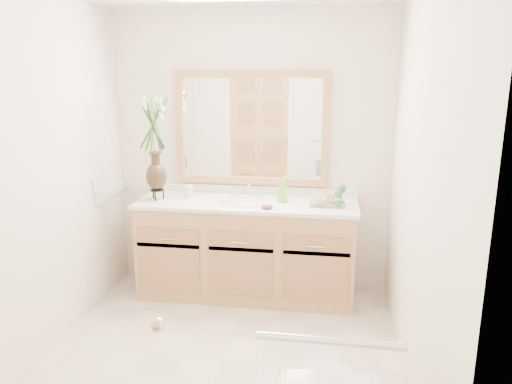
% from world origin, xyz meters
% --- Properties ---
extents(floor, '(2.60, 2.60, 0.00)m').
position_xyz_m(floor, '(0.00, 0.00, 0.00)').
color(floor, beige).
rests_on(floor, ground).
extents(wall_back, '(2.40, 0.02, 2.40)m').
position_xyz_m(wall_back, '(0.00, 1.30, 1.20)').
color(wall_back, white).
rests_on(wall_back, floor).
extents(wall_front, '(2.40, 0.02, 2.40)m').
position_xyz_m(wall_front, '(0.00, -1.30, 1.20)').
color(wall_front, white).
rests_on(wall_front, floor).
extents(wall_left, '(0.02, 2.60, 2.40)m').
position_xyz_m(wall_left, '(-1.20, 0.00, 1.20)').
color(wall_left, white).
rests_on(wall_left, floor).
extents(wall_right, '(0.02, 2.60, 2.40)m').
position_xyz_m(wall_right, '(1.20, 0.00, 1.20)').
color(wall_right, white).
rests_on(wall_right, floor).
extents(vanity, '(1.80, 0.55, 0.80)m').
position_xyz_m(vanity, '(0.00, 1.01, 0.40)').
color(vanity, tan).
rests_on(vanity, floor).
extents(counter, '(1.84, 0.57, 0.03)m').
position_xyz_m(counter, '(0.00, 1.01, 0.82)').
color(counter, white).
rests_on(counter, vanity).
extents(sink, '(0.38, 0.34, 0.23)m').
position_xyz_m(sink, '(0.00, 1.00, 0.78)').
color(sink, white).
rests_on(sink, counter).
extents(mirror, '(1.32, 0.04, 0.97)m').
position_xyz_m(mirror, '(0.00, 1.28, 1.41)').
color(mirror, white).
rests_on(mirror, wall_back).
extents(switch_plate, '(0.02, 0.12, 0.12)m').
position_xyz_m(switch_plate, '(-1.19, 0.76, 0.98)').
color(switch_plate, white).
rests_on(switch_plate, wall_left).
extents(door, '(0.80, 0.03, 2.00)m').
position_xyz_m(door, '(-0.30, -1.29, 1.00)').
color(door, tan).
rests_on(door, floor).
extents(grab_bar, '(0.55, 0.03, 0.03)m').
position_xyz_m(grab_bar, '(0.70, -1.27, 0.95)').
color(grab_bar, silver).
rests_on(grab_bar, wall_front).
extents(flower_vase, '(0.20, 0.20, 0.84)m').
position_xyz_m(flower_vase, '(-0.76, 0.97, 1.40)').
color(flower_vase, black).
rests_on(flower_vase, counter).
extents(tumbler, '(0.08, 0.08, 0.10)m').
position_xyz_m(tumbler, '(-0.52, 1.10, 0.88)').
color(tumbler, silver).
rests_on(tumbler, counter).
extents(soap_dish, '(0.10, 0.10, 0.03)m').
position_xyz_m(soap_dish, '(-0.15, 0.95, 0.84)').
color(soap_dish, silver).
rests_on(soap_dish, counter).
extents(soap_bottle, '(0.08, 0.08, 0.16)m').
position_xyz_m(soap_bottle, '(0.30, 1.07, 0.91)').
color(soap_bottle, '#7CE435').
rests_on(soap_bottle, counter).
extents(purple_dish, '(0.12, 0.10, 0.03)m').
position_xyz_m(purple_dish, '(0.20, 0.83, 0.85)').
color(purple_dish, '#622570').
rests_on(purple_dish, counter).
extents(tray, '(0.28, 0.19, 0.01)m').
position_xyz_m(tray, '(0.67, 1.01, 0.84)').
color(tray, brown).
rests_on(tray, counter).
extents(mug_left, '(0.11, 0.10, 0.09)m').
position_xyz_m(mug_left, '(0.58, 0.97, 0.89)').
color(mug_left, silver).
rests_on(mug_left, tray).
extents(mug_right, '(0.14, 0.13, 0.10)m').
position_xyz_m(mug_right, '(0.69, 1.04, 0.89)').
color(mug_right, silver).
rests_on(mug_right, tray).
extents(goblet_front, '(0.06, 0.06, 0.14)m').
position_xyz_m(goblet_front, '(0.75, 0.94, 0.94)').
color(goblet_front, '#257139').
rests_on(goblet_front, tray).
extents(goblet_back, '(0.07, 0.07, 0.15)m').
position_xyz_m(goblet_back, '(0.78, 1.06, 0.95)').
color(goblet_back, '#257139').
rests_on(goblet_back, tray).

